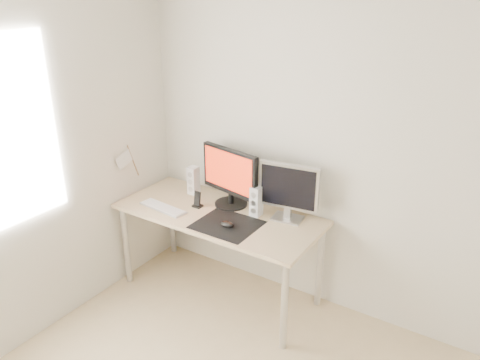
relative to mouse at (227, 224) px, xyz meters
The scene contains 11 objects.
wall_back 1.04m from the mouse, 35.60° to the left, with size 3.50×3.50×0.00m, color silver.
mousepad 0.04m from the mouse, 123.69° to the left, with size 0.45×0.40×0.00m, color black.
mouse is the anchor object (origin of this frame).
desk 0.27m from the mouse, 139.99° to the left, with size 1.60×0.70×0.73m.
main_monitor 0.44m from the mouse, 120.41° to the left, with size 0.55×0.31×0.47m.
second_monitor 0.51m from the mouse, 48.50° to the left, with size 0.45×0.19×0.43m.
speaker_left 0.67m from the mouse, 149.17° to the left, with size 0.07×0.09×0.24m.
speaker_right 0.30m from the mouse, 74.57° to the left, with size 0.07×0.09×0.24m.
keyboard 0.59m from the mouse, behind, with size 0.43×0.16×0.02m.
phone_dock 0.41m from the mouse, 158.49° to the left, with size 0.07×0.06×0.13m.
pennant 1.02m from the mouse, behind, with size 0.01×0.23×0.29m.
Camera 1 is at (0.96, -1.23, 2.34)m, focal length 35.00 mm.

